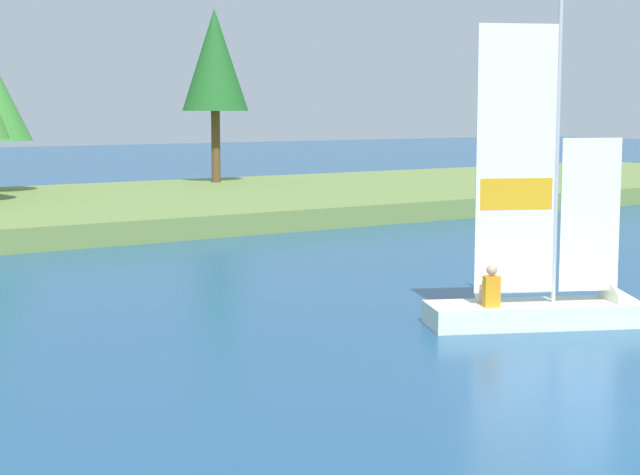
% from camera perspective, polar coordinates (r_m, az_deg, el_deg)
% --- Properties ---
extents(shore_bank, '(80.00, 15.42, 0.70)m').
position_cam_1_polar(shore_bank, '(37.96, -16.69, 1.23)').
color(shore_bank, olive).
rests_on(shore_bank, ground).
extents(shoreline_tree_right, '(2.91, 2.91, 7.56)m').
position_cam_1_polar(shoreline_tree_right, '(47.06, -5.69, 9.44)').
color(shoreline_tree_right, brown).
rests_on(shoreline_tree_right, shore_bank).
extents(sailboat, '(4.43, 2.95, 6.47)m').
position_cam_1_polar(sailboat, '(20.00, 13.04, -3.20)').
color(sailboat, silver).
rests_on(sailboat, ground).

